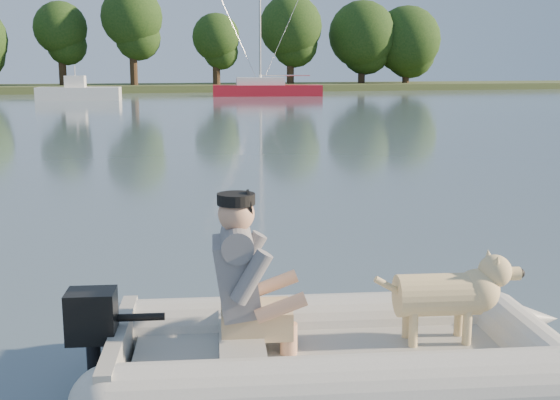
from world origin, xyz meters
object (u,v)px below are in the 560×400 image
object	(u,v)px
dinghy	(346,296)
dog	(437,302)
motorboat	(79,84)
man	(240,271)
sailboat	(266,89)

from	to	relation	value
dinghy	dog	xyz separation A→B (m)	(0.68, -0.08, -0.08)
dinghy	motorboat	size ratio (longest dim) A/B	0.87
man	motorboat	world-z (taller)	motorboat
man	dog	xyz separation A→B (m)	(1.38, -0.27, -0.27)
dog	man	bearing A→B (deg)	180.00
man	sailboat	distance (m)	50.03
dinghy	motorboat	world-z (taller)	motorboat
motorboat	man	bearing A→B (deg)	-80.22
sailboat	man	bearing A→B (deg)	-94.65
dog	motorboat	size ratio (longest dim) A/B	0.17
dinghy	man	world-z (taller)	man
dinghy	sailboat	distance (m)	50.03
dog	dinghy	bearing A→B (deg)	-175.43
dinghy	dog	size ratio (longest dim) A/B	5.02
dog	motorboat	world-z (taller)	motorboat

